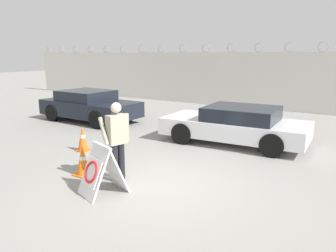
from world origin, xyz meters
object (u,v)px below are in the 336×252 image
(traffic_cone_near, at_px, (83,160))
(traffic_cone_mid, at_px, (83,138))
(barricade_sign, at_px, (100,170))
(security_guard, at_px, (117,138))
(parked_car_front_coupe, at_px, (89,106))
(parked_car_rear_sedan, at_px, (236,125))

(traffic_cone_near, distance_m, traffic_cone_mid, 2.03)
(traffic_cone_near, height_order, traffic_cone_mid, traffic_cone_mid)
(barricade_sign, height_order, traffic_cone_near, barricade_sign)
(security_guard, relative_size, traffic_cone_mid, 2.36)
(barricade_sign, xyz_separation_m, traffic_cone_mid, (-2.55, 1.93, -0.14))
(security_guard, height_order, traffic_cone_near, security_guard)
(security_guard, distance_m, parked_car_front_coupe, 6.96)
(traffic_cone_near, bearing_deg, traffic_cone_mid, 136.79)
(traffic_cone_mid, bearing_deg, parked_car_rear_sedan, 42.62)
(barricade_sign, bearing_deg, parked_car_front_coupe, 155.73)
(barricade_sign, distance_m, traffic_cone_mid, 3.20)
(barricade_sign, relative_size, parked_car_rear_sedan, 0.23)
(barricade_sign, distance_m, parked_car_front_coupe, 7.60)
(parked_car_rear_sedan, bearing_deg, traffic_cone_mid, 39.71)
(barricade_sign, bearing_deg, security_guard, 123.36)
(security_guard, distance_m, traffic_cone_mid, 2.70)
(traffic_cone_mid, distance_m, parked_car_front_coupe, 4.44)
(traffic_cone_near, xyz_separation_m, traffic_cone_mid, (-1.48, 1.39, 0.01))
(traffic_cone_mid, xyz_separation_m, parked_car_front_coupe, (-3.02, 3.24, 0.28))
(parked_car_front_coupe, relative_size, parked_car_rear_sedan, 0.95)
(traffic_cone_mid, height_order, parked_car_front_coupe, parked_car_front_coupe)
(parked_car_rear_sedan, bearing_deg, traffic_cone_near, 63.94)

